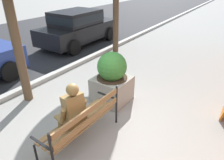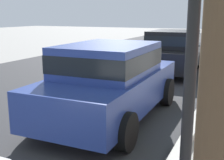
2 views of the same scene
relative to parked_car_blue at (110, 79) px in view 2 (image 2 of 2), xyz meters
The scene contains 4 objects.
street_surface 3.16m from the parked_car_blue, 72.89° to the left, with size 60.00×9.00×0.01m, color #2D2D30.
curb_stone 2.07m from the parked_car_blue, 62.13° to the right, with size 60.00×0.20×0.12m, color #B2AFA8.
parked_car_blue is the anchor object (origin of this frame).
parked_car_black 5.49m from the parked_car_blue, ahead, with size 4.12×1.96×1.56m.
Camera 2 is at (-6.18, 2.09, 2.12)m, focal length 46.92 mm.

